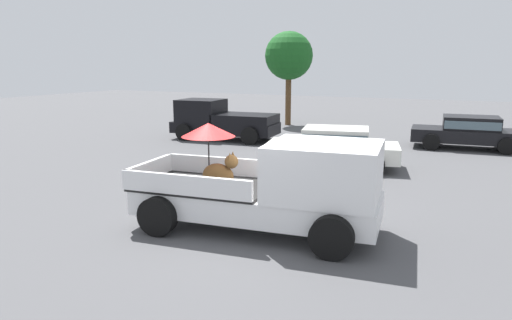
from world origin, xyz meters
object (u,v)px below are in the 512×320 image
at_px(pickup_truck_red, 221,120).
at_px(parked_sedan_far, 469,131).
at_px(pickup_truck_main, 277,187).
at_px(parked_sedan_near, 334,145).

height_order(pickup_truck_red, parked_sedan_far, pickup_truck_red).
distance_m(pickup_truck_main, parked_sedan_far, 12.56).
bearing_deg(pickup_truck_red, parked_sedan_far, -172.54).
relative_size(pickup_truck_main, parked_sedan_far, 1.18).
height_order(parked_sedan_near, parked_sedan_far, same).
bearing_deg(parked_sedan_near, pickup_truck_red, -41.27).
relative_size(pickup_truck_main, parked_sedan_near, 1.14).
distance_m(pickup_truck_main, parked_sedan_near, 6.45).
height_order(pickup_truck_red, parked_sedan_near, pickup_truck_red).
distance_m(pickup_truck_red, parked_sedan_near, 7.23).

